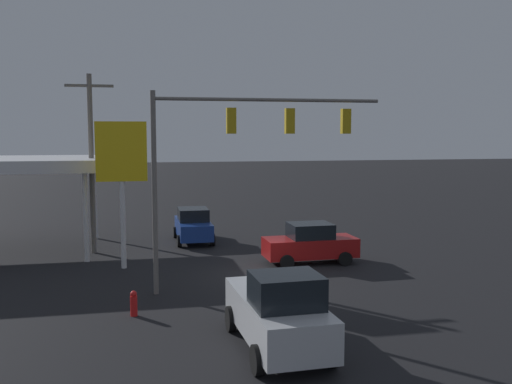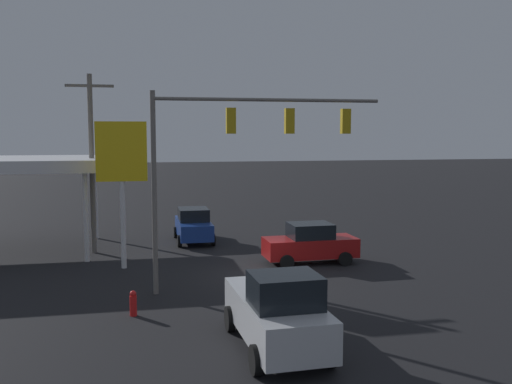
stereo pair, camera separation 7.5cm
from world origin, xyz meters
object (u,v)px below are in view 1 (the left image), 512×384
utility_pole (91,159)px  pickup_parked (278,312)px  sedan_far (193,225)px  sedan_waiting (310,243)px  price_sign (121,160)px  fire_hydrant (134,303)px  traffic_signal_assembly (239,142)px

utility_pole → pickup_parked: 16.63m
sedan_far → sedan_waiting: (-4.96, 6.61, 0.00)m
pickup_parked → sedan_waiting: (-4.18, -10.39, -0.16)m
utility_pole → sedan_waiting: (-10.34, 4.59, -3.94)m
price_sign → pickup_parked: price_sign is taller
pickup_parked → sedan_waiting: pickup_parked is taller
sedan_waiting → fire_hydrant: (8.26, 6.41, -0.51)m
utility_pole → sedan_far: utility_pole is taller
utility_pole → sedan_far: bearing=-159.4°
sedan_waiting → price_sign: bearing=-6.6°
price_sign → sedan_far: 8.03m
sedan_far → sedan_waiting: size_ratio=0.99×
fire_hydrant → sedan_waiting: bearing=-142.2°
price_sign → fire_hydrant: price_sign is taller
price_sign → pickup_parked: size_ratio=1.28×
sedan_waiting → fire_hydrant: 10.47m
sedan_waiting → traffic_signal_assembly: bearing=41.3°
utility_pole → fire_hydrant: bearing=100.7°
utility_pole → sedan_far: 6.97m
utility_pole → price_sign: size_ratio=1.37×
sedan_far → fire_hydrant: (3.31, 13.03, -0.51)m
pickup_parked → fire_hydrant: bearing=-136.5°
traffic_signal_assembly → utility_pole: (6.20, -8.43, -0.99)m
price_sign → fire_hydrant: bearing=93.8°
price_sign → sedan_far: size_ratio=1.53×
traffic_signal_assembly → sedan_far: bearing=-85.5°
traffic_signal_assembly → price_sign: bearing=-45.1°
price_sign → pickup_parked: 12.67m
price_sign → sedan_far: (-3.78, -5.83, -4.03)m
price_sign → sedan_far: price_sign is taller
pickup_parked → sedan_waiting: 11.20m
utility_pole → sedan_far: (-5.38, -2.02, -3.94)m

